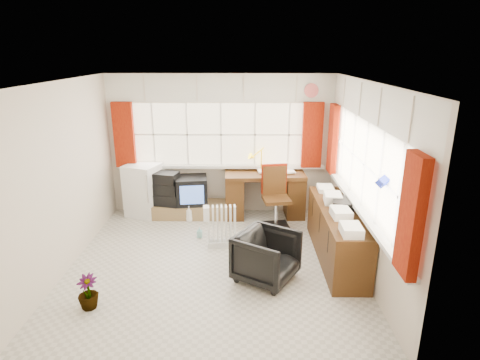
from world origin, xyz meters
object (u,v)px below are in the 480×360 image
at_px(tv_bench, 191,209).
at_px(crt_tv, 192,190).
at_px(radiator, 222,230).
at_px(desk, 264,191).
at_px(mini_fridge, 144,190).
at_px(credenza, 336,233).
at_px(task_chair, 275,194).
at_px(desk_lamp, 261,155).
at_px(office_chair, 267,257).

distance_m(tv_bench, crt_tv, 0.37).
bearing_deg(radiator, desk, 60.46).
xyz_separation_m(crt_tv, mini_fridge, (-0.87, 0.08, -0.02)).
bearing_deg(tv_bench, radiator, -61.97).
relative_size(desk, mini_fridge, 1.51).
bearing_deg(credenza, task_chair, 125.15).
xyz_separation_m(desk_lamp, mini_fridge, (-2.11, -0.09, -0.63)).
distance_m(desk_lamp, radiator, 1.71).
relative_size(desk, credenza, 0.72).
relative_size(task_chair, radiator, 1.62).
xyz_separation_m(task_chair, radiator, (-0.86, -0.78, -0.30)).
relative_size(task_chair, crt_tv, 1.78).
relative_size(credenza, tv_bench, 1.43).
xyz_separation_m(desk_lamp, radiator, (-0.64, -1.34, -0.84)).
bearing_deg(task_chair, tv_bench, 165.32).
relative_size(task_chair, office_chair, 1.47).
height_order(tv_bench, mini_fridge, mini_fridge).
height_order(task_chair, office_chair, task_chair).
relative_size(tv_bench, crt_tv, 2.35).
distance_m(desk_lamp, mini_fridge, 2.20).
distance_m(desk_lamp, tv_bench, 1.61).
xyz_separation_m(office_chair, mini_fridge, (-2.09, 2.19, 0.15)).
bearing_deg(desk, task_chair, -71.35).
height_order(radiator, crt_tv, crt_tv).
height_order(desk_lamp, task_chair, desk_lamp).
bearing_deg(mini_fridge, desk, -0.27).
relative_size(desk, tv_bench, 1.02).
relative_size(radiator, mini_fridge, 0.69).
bearing_deg(office_chair, desk, 29.30).
xyz_separation_m(desk_lamp, credenza, (1.01, -1.69, -0.72)).
bearing_deg(crt_tv, office_chair, -59.89).
bearing_deg(crt_tv, task_chair, -14.92).
xyz_separation_m(task_chair, mini_fridge, (-2.32, 0.47, -0.09)).
xyz_separation_m(desk, tv_bench, (-1.33, -0.07, -0.33)).
relative_size(task_chair, credenza, 0.53).
height_order(office_chair, radiator, same).
distance_m(desk, office_chair, 2.18).
relative_size(office_chair, radiator, 1.10).
xyz_separation_m(desk, radiator, (-0.70, -1.24, -0.18)).
height_order(desk_lamp, crt_tv, desk_lamp).
bearing_deg(radiator, desk_lamp, 64.42).
bearing_deg(credenza, radiator, 168.12).
xyz_separation_m(office_chair, crt_tv, (-1.22, 2.11, 0.17)).
height_order(task_chair, radiator, task_chair).
bearing_deg(tv_bench, crt_tv, -2.38).
distance_m(task_chair, crt_tv, 1.51).
distance_m(desk, tv_bench, 1.37).
xyz_separation_m(desk, credenza, (0.95, -1.59, -0.06)).
bearing_deg(desk, mini_fridge, 179.73).
height_order(radiator, mini_fridge, mini_fridge).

